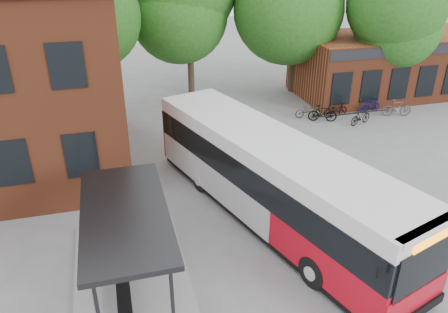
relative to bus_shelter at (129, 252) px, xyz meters
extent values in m
plane|color=slate|center=(4.50, 1.00, -1.45)|extent=(100.00, 100.00, 0.00)
imported|color=#352E26|center=(11.43, 11.96, -1.01)|extent=(1.68, 0.61, 0.88)
imported|color=black|center=(11.95, 11.12, -0.94)|extent=(1.74, 1.06, 1.01)
imported|color=black|center=(13.07, 11.61, -1.01)|extent=(1.76, 0.86, 0.89)
imported|color=black|center=(13.86, 10.09, -0.97)|extent=(1.66, 0.94, 0.96)
imported|color=#070F4A|center=(15.48, 11.72, -0.99)|extent=(1.59, 0.65, 0.93)
imported|color=#443E3A|center=(16.69, 10.72, -0.91)|extent=(1.85, 0.90, 1.07)
camera|label=1|loc=(-0.01, -10.57, 8.19)|focal=35.00mm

